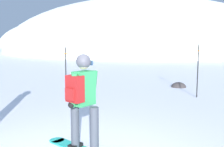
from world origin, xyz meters
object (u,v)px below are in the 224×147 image
Objects in this scene: piste_marker_near at (66,68)px; rock_mid at (179,87)px; piste_marker_far at (198,66)px; snowboarder_main at (83,101)px.

piste_marker_near is 2.92× the size of rock_mid.
piste_marker_near is 0.95× the size of piste_marker_far.
snowboarder_main is 7.17m from rock_mid.
rock_mid is (-0.44, 1.84, -1.05)m from piste_marker_far.
piste_marker_near reaches higher than rock_mid.
piste_marker_near reaches higher than snowboarder_main.
piste_marker_near is 4.79m from rock_mid.
rock_mid is at bearing 72.07° from snowboarder_main.
piste_marker_near is at bearing -145.41° from rock_mid.
piste_marker_far is at bearing 10.83° from piste_marker_near.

